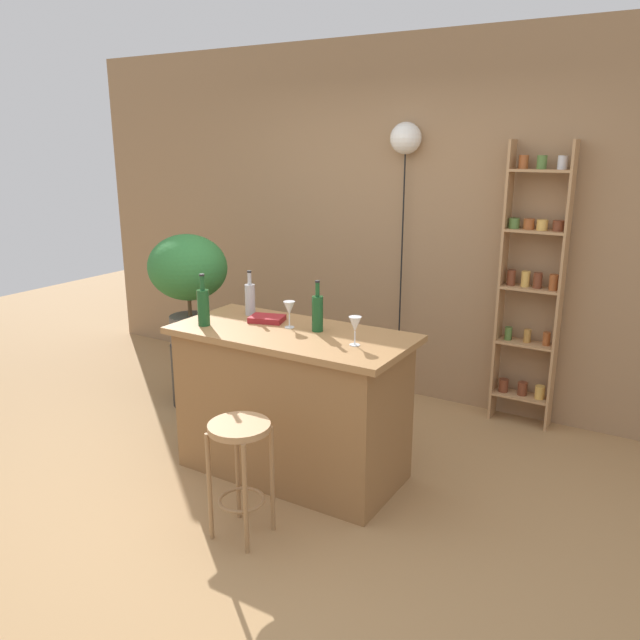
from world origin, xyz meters
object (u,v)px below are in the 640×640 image
object	(u,v)px
potted_plant	(188,275)
bottle_vinegar	(250,298)
bottle_olive_oil	(203,306)
cookbook	(267,319)
spice_shelf	(531,286)
bottle_wine_red	(318,312)
pendant_globe_light	(406,141)
wine_glass_center	(289,309)
plant_stool	(194,374)
wine_glass_left	(355,325)
bar_stool	(240,454)

from	to	relation	value
potted_plant	bottle_vinegar	bearing A→B (deg)	-21.55
bottle_olive_oil	cookbook	world-z (taller)	bottle_olive_oil
spice_shelf	bottle_wine_red	bearing A→B (deg)	-122.70
pendant_globe_light	wine_glass_center	bearing A→B (deg)	-92.97
plant_stool	wine_glass_left	world-z (taller)	wine_glass_left
plant_stool	bottle_vinegar	bearing A→B (deg)	-21.55
wine_glass_left	plant_stool	bearing A→B (deg)	162.31
spice_shelf	bottle_wine_red	xyz separation A→B (m)	(-0.91, -1.41, 0.01)
wine_glass_left	wine_glass_center	world-z (taller)	same
wine_glass_center	cookbook	size ratio (longest dim) A/B	0.78
wine_glass_center	pendant_globe_light	distance (m)	1.78
potted_plant	pendant_globe_light	xyz separation A→B (m)	(1.30, 1.03, 0.98)
potted_plant	pendant_globe_light	distance (m)	1.93
pendant_globe_light	bottle_wine_red	bearing A→B (deg)	-85.76
wine_glass_center	pendant_globe_light	size ratio (longest dim) A/B	0.08
wine_glass_center	spice_shelf	bearing A→B (deg)	52.81
bar_stool	bottle_olive_oil	world-z (taller)	bottle_olive_oil
bottle_wine_red	wine_glass_left	distance (m)	0.35
bottle_wine_red	potted_plant	bearing A→B (deg)	163.30
bottle_vinegar	wine_glass_center	bearing A→B (deg)	-16.89
bottle_vinegar	wine_glass_left	world-z (taller)	bottle_vinegar
wine_glass_center	potted_plant	bearing A→B (deg)	159.88
spice_shelf	cookbook	world-z (taller)	spice_shelf
bottle_wine_red	wine_glass_center	xyz separation A→B (m)	(-0.18, -0.03, 0.00)
bar_stool	bottle_olive_oil	bearing A→B (deg)	141.71
potted_plant	wine_glass_left	bearing A→B (deg)	-17.69
potted_plant	bottle_vinegar	world-z (taller)	potted_plant
plant_stool	wine_glass_center	xyz separation A→B (m)	(1.22, -0.45, 0.80)
plant_stool	pendant_globe_light	bearing A→B (deg)	38.49
bottle_olive_oil	wine_glass_left	distance (m)	0.99
potted_plant	bottle_olive_oil	size ratio (longest dim) A/B	2.66
wine_glass_center	bottle_vinegar	bearing A→B (deg)	163.11
bottle_vinegar	wine_glass_center	size ratio (longest dim) A/B	1.79
spice_shelf	potted_plant	distance (m)	2.52
bottle_vinegar	wine_glass_left	bearing A→B (deg)	-13.88
cookbook	pendant_globe_light	bearing A→B (deg)	62.80
spice_shelf	cookbook	xyz separation A→B (m)	(-1.29, -1.40, -0.09)
bottle_vinegar	pendant_globe_light	bearing A→B (deg)	71.33
spice_shelf	bottle_vinegar	distance (m)	1.98
plant_stool	bottle_vinegar	distance (m)	1.20
bottle_olive_oil	spice_shelf	bearing A→B (deg)	46.81
bottle_vinegar	plant_stool	bearing A→B (deg)	158.45
bar_stool	spice_shelf	world-z (taller)	spice_shelf
plant_stool	bottle_olive_oil	world-z (taller)	bottle_olive_oil
bottle_vinegar	pendant_globe_light	distance (m)	1.74
potted_plant	bottle_olive_oil	xyz separation A→B (m)	(0.75, -0.68, 0.00)
bottle_olive_oil	wine_glass_left	size ratio (longest dim) A/B	1.97
wine_glass_left	bottle_olive_oil	bearing A→B (deg)	-172.53
bar_stool	plant_stool	bearing A→B (deg)	139.52
potted_plant	bottle_wine_red	world-z (taller)	potted_plant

